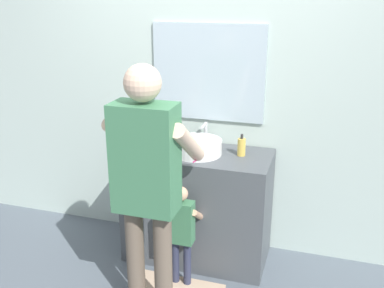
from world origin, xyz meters
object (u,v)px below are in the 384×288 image
Objects in this scene: soap_bottle at (241,147)px; child_toddler at (181,227)px; toothbrush_cup at (158,144)px; adult_parent at (147,174)px.

soap_bottle is 0.21× the size of child_toddler.
adult_parent is (0.21, -0.70, 0.06)m from toothbrush_cup.
child_toddler is at bearing -125.75° from soap_bottle.
toothbrush_cup is 0.67m from child_toddler.
adult_parent is (-0.43, -0.78, 0.05)m from soap_bottle.
child_toddler is (-0.32, -0.45, -0.48)m from soap_bottle.
child_toddler is (0.31, -0.37, -0.47)m from toothbrush_cup.
adult_parent reaches higher than toothbrush_cup.
soap_bottle is at bearing 54.25° from child_toddler.
soap_bottle is 0.73m from child_toddler.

